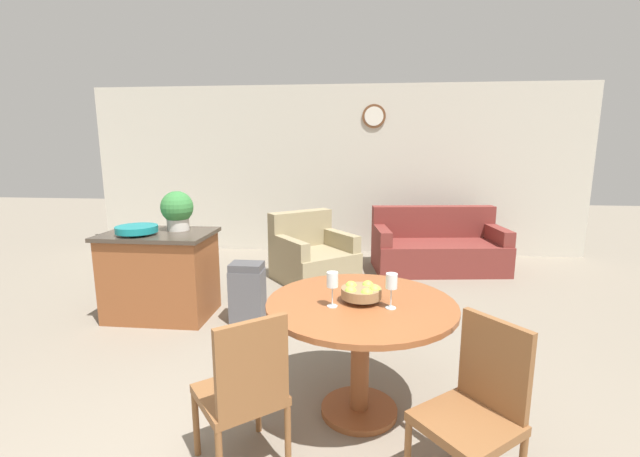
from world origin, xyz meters
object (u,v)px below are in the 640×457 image
object	(u,v)px
wine_glass_right	(392,283)
armchair	(312,258)
trash_bin	(247,293)
kitchen_island	(161,274)
couch	(437,249)
dining_chair_near_right	(477,404)
teal_bowl	(137,229)
dining_chair_near_left	(245,388)
wine_glass_left	(332,281)
potted_plant	(177,209)
fruit_bowl	(362,292)
dining_table	(361,328)

from	to	relation	value
wine_glass_right	armchair	world-z (taller)	wine_glass_right
wine_glass_right	trash_bin	distance (m)	2.09
kitchen_island	couch	size ratio (longest dim) A/B	0.57
couch	armchair	bearing A→B (deg)	-166.20
dining_chair_near_right	teal_bowl	bearing A→B (deg)	16.56
dining_chair_near_left	wine_glass_left	xyz separation A→B (m)	(0.43, 0.48, 0.45)
kitchen_island	potted_plant	bearing A→B (deg)	41.69
dining_chair_near_right	trash_bin	world-z (taller)	dining_chair_near_right
trash_bin	fruit_bowl	bearing A→B (deg)	-50.77
dining_table	dining_chair_near_right	bearing A→B (deg)	-45.81
wine_glass_left	trash_bin	bearing A→B (deg)	122.77
dining_chair_near_right	wine_glass_left	xyz separation A→B (m)	(-0.76, 0.50, 0.45)
trash_bin	couch	world-z (taller)	couch
teal_bowl	wine_glass_right	bearing A→B (deg)	-30.55
kitchen_island	potted_plant	size ratio (longest dim) A/B	2.66
wine_glass_right	teal_bowl	xyz separation A→B (m)	(-2.39, 1.41, 0.00)
trash_bin	couch	bearing A→B (deg)	43.69
dining_table	couch	bearing A→B (deg)	73.21
wine_glass_right	teal_bowl	distance (m)	2.78
dining_chair_near_left	kitchen_island	xyz separation A→B (m)	(-1.47, 2.04, -0.05)
fruit_bowl	dining_chair_near_left	bearing A→B (deg)	-135.94
wine_glass_left	couch	world-z (taller)	wine_glass_left
teal_bowl	armchair	bearing A→B (deg)	44.49
dining_chair_near_right	fruit_bowl	xyz separation A→B (m)	(-0.58, 0.60, 0.35)
trash_bin	teal_bowl	bearing A→B (deg)	-175.66
couch	armchair	size ratio (longest dim) A/B	1.50
fruit_bowl	couch	distance (m)	3.70
wine_glass_left	armchair	distance (m)	3.05
trash_bin	wine_glass_left	bearing A→B (deg)	-57.23
dining_chair_near_right	wine_glass_left	size ratio (longest dim) A/B	4.16
fruit_bowl	kitchen_island	bearing A→B (deg)	144.90
dining_chair_near_left	wine_glass_right	bearing A→B (deg)	-6.77
potted_plant	fruit_bowl	bearing A→B (deg)	-39.79
wine_glass_left	trash_bin	distance (m)	1.90
wine_glass_right	potted_plant	bearing A→B (deg)	141.15
wine_glass_right	teal_bowl	world-z (taller)	wine_glass_right
dining_chair_near_left	potted_plant	xyz separation A→B (m)	(-1.31, 2.18, 0.61)
fruit_bowl	potted_plant	size ratio (longest dim) A/B	0.63
fruit_bowl	wine_glass_right	distance (m)	0.22
wine_glass_left	kitchen_island	bearing A→B (deg)	140.58
fruit_bowl	armchair	xyz separation A→B (m)	(-0.67, 2.84, -0.55)
trash_bin	armchair	xyz separation A→B (m)	(0.48, 1.44, -0.01)
wine_glass_left	couch	xyz separation A→B (m)	(1.23, 3.60, -0.64)
wine_glass_left	couch	distance (m)	3.86
fruit_bowl	potted_plant	bearing A→B (deg)	140.21
wine_glass_left	teal_bowl	world-z (taller)	wine_glass_left
kitchen_island	armchair	xyz separation A→B (m)	(1.40, 1.39, -0.15)
kitchen_island	armchair	distance (m)	1.98
kitchen_island	couch	bearing A→B (deg)	33.28
dining_chair_near_left	dining_chair_near_right	bearing A→B (deg)	-39.77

